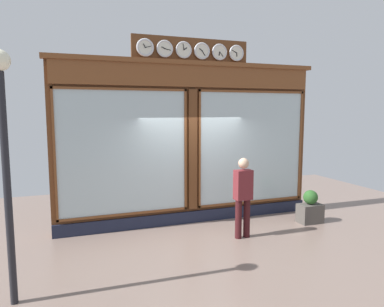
% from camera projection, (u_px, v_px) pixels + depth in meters
% --- Properties ---
extents(ground_plane, '(14.00, 14.00, 0.00)m').
position_uv_depth(ground_plane, '(250.00, 272.00, 5.89)').
color(ground_plane, '#7A665B').
extents(shop_facade, '(6.37, 0.42, 4.28)m').
position_uv_depth(shop_facade, '(190.00, 142.00, 8.38)').
color(shop_facade, '#5B3319').
rests_on(shop_facade, ground_plane).
extents(pedestrian, '(0.37, 0.24, 1.69)m').
position_uv_depth(pedestrian, '(243.00, 194.00, 7.38)').
color(pedestrian, '#3A1316').
rests_on(pedestrian, ground_plane).
extents(street_lamp, '(0.28, 0.28, 3.44)m').
position_uv_depth(street_lamp, '(4.00, 139.00, 4.66)').
color(street_lamp, black).
rests_on(street_lamp, ground_plane).
extents(planter_box, '(0.56, 0.36, 0.45)m').
position_uv_depth(planter_box, '(310.00, 213.00, 8.46)').
color(planter_box, '#4C4742').
rests_on(planter_box, ground_plane).
extents(planter_shrub, '(0.34, 0.34, 0.34)m').
position_uv_depth(planter_shrub, '(311.00, 197.00, 8.41)').
color(planter_shrub, '#285623').
rests_on(planter_shrub, planter_box).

